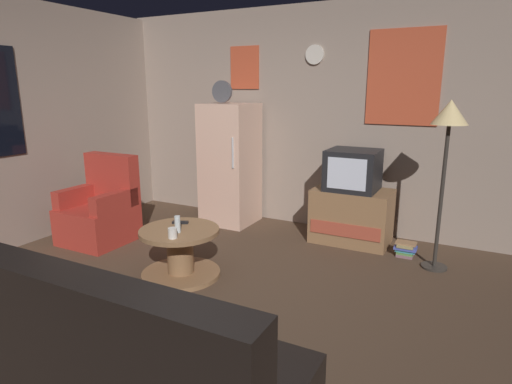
{
  "coord_description": "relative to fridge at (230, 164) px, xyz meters",
  "views": [
    {
      "loc": [
        1.85,
        -2.53,
        1.7
      ],
      "look_at": [
        0.06,
        0.9,
        0.75
      ],
      "focal_mm": 30.22,
      "sensor_mm": 36.0,
      "label": 1
    }
  ],
  "objects": [
    {
      "name": "coffee_table",
      "position": [
        0.43,
        -1.63,
        -0.53
      ],
      "size": [
        0.72,
        0.72,
        0.45
      ],
      "color": "#8E6642",
      "rests_on": "ground_plane"
    },
    {
      "name": "remote_control",
      "position": [
        0.34,
        -1.49,
        -0.29
      ],
      "size": [
        0.15,
        0.1,
        0.02
      ],
      "primitive_type": "cube",
      "rotation": [
        0.0,
        0.0,
        0.45
      ],
      "color": "black",
      "rests_on": "coffee_table"
    },
    {
      "name": "crt_tv",
      "position": [
        1.56,
        -0.01,
        0.06
      ],
      "size": [
        0.54,
        0.51,
        0.44
      ],
      "color": "black",
      "rests_on": "tv_stand"
    },
    {
      "name": "armchair",
      "position": [
        -0.94,
        -1.26,
        -0.42
      ],
      "size": [
        0.68,
        0.68,
        0.96
      ],
      "color": "#A52D23",
      "rests_on": "ground_plane"
    },
    {
      "name": "couch",
      "position": [
        1.33,
        -3.2,
        -0.44
      ],
      "size": [
        1.7,
        0.8,
        0.92
      ],
      "color": "black",
      "rests_on": "ground_plane"
    },
    {
      "name": "ground_plane",
      "position": [
        0.89,
        -2.04,
        -0.75
      ],
      "size": [
        12.0,
        12.0,
        0.0
      ],
      "primitive_type": "plane",
      "color": "#4C3828"
    },
    {
      "name": "tv_stand",
      "position": [
        1.57,
        -0.01,
        -0.46
      ],
      "size": [
        0.84,
        0.53,
        0.6
      ],
      "color": "#8E6642",
      "rests_on": "ground_plane"
    },
    {
      "name": "mug_ceramic_white",
      "position": [
        0.53,
        -1.84,
        -0.26
      ],
      "size": [
        0.08,
        0.08,
        0.09
      ],
      "primitive_type": "cylinder",
      "color": "silver",
      "rests_on": "coffee_table"
    },
    {
      "name": "wall_with_art",
      "position": [
        0.9,
        0.41,
        0.57
      ],
      "size": [
        5.2,
        0.12,
        2.63
      ],
      "color": "gray",
      "rests_on": "ground_plane"
    },
    {
      "name": "fridge",
      "position": [
        0.0,
        0.0,
        0.0
      ],
      "size": [
        0.6,
        0.62,
        1.77
      ],
      "color": "beige",
      "rests_on": "ground_plane"
    },
    {
      "name": "wine_glass",
      "position": [
        0.48,
        -1.7,
        -0.23
      ],
      "size": [
        0.05,
        0.05,
        0.15
      ],
      "primitive_type": "cylinder",
      "color": "silver",
      "rests_on": "coffee_table"
    },
    {
      "name": "book_stack",
      "position": [
        2.19,
        -0.17,
        -0.68
      ],
      "size": [
        0.22,
        0.17,
        0.15
      ],
      "color": "gray",
      "rests_on": "ground_plane"
    },
    {
      "name": "standing_lamp",
      "position": [
        2.49,
        -0.35,
        0.6
      ],
      "size": [
        0.32,
        0.32,
        1.59
      ],
      "color": "#332D28",
      "rests_on": "ground_plane"
    }
  ]
}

